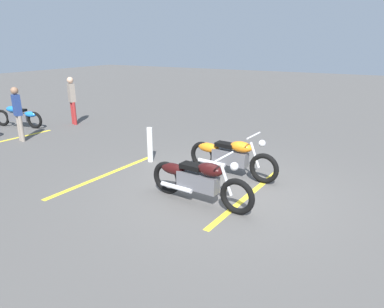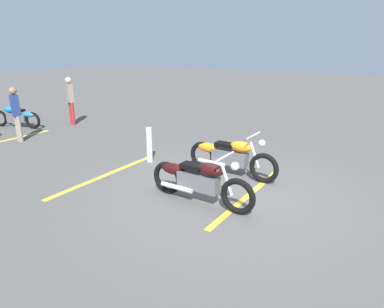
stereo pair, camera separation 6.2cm
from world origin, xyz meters
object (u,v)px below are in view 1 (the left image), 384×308
(bystander_secondary, at_px, (72,98))
(motorcycle_dark_foreground, at_px, (197,180))
(motorcycle_row_far_left, at_px, (19,116))
(bystander_near_row, at_px, (18,111))
(motorcycle_bright_foreground, at_px, (230,156))
(bollard_post, at_px, (150,145))

(bystander_secondary, bearing_deg, motorcycle_dark_foreground, -95.54)
(bystander_secondary, bearing_deg, motorcycle_row_far_left, 154.65)
(motorcycle_dark_foreground, xyz_separation_m, motorcycle_row_far_left, (8.40, -2.26, -0.05))
(motorcycle_dark_foreground, xyz_separation_m, bystander_secondary, (7.06, -3.54, 0.50))
(bystander_near_row, bearing_deg, motorcycle_bright_foreground, -71.74)
(motorcycle_row_far_left, relative_size, bollard_post, 2.21)
(motorcycle_bright_foreground, xyz_separation_m, bollard_post, (2.13, 0.11, -0.02))
(motorcycle_row_far_left, bearing_deg, bystander_near_row, 132.25)
(motorcycle_dark_foreground, relative_size, bystander_near_row, 1.35)
(motorcycle_row_far_left, bearing_deg, bollard_post, 159.61)
(motorcycle_dark_foreground, height_order, bystander_near_row, bystander_near_row)
(bystander_secondary, xyz_separation_m, bollard_post, (-4.90, 2.04, -0.52))
(bystander_near_row, bearing_deg, motorcycle_row_far_left, 69.87)
(motorcycle_row_far_left, height_order, bystander_near_row, bystander_near_row)
(motorcycle_row_far_left, bearing_deg, bystander_secondary, -149.77)
(motorcycle_row_far_left, bearing_deg, motorcycle_dark_foreground, 151.56)
(bystander_near_row, height_order, bollard_post, bystander_near_row)
(bollard_post, bearing_deg, motorcycle_row_far_left, -7.03)
(motorcycle_bright_foreground, distance_m, motorcycle_row_far_left, 8.39)
(motorcycle_bright_foreground, distance_m, bollard_post, 2.13)
(motorcycle_bright_foreground, distance_m, bystander_near_row, 6.75)
(bystander_near_row, bearing_deg, motorcycle_dark_foreground, -85.27)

